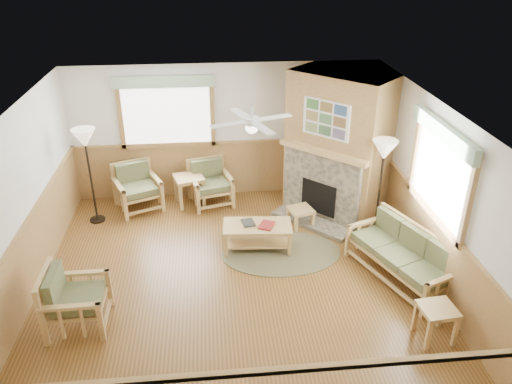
{
  "coord_description": "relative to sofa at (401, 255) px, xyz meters",
  "views": [
    {
      "loc": [
        -0.29,
        -6.35,
        4.76
      ],
      "look_at": [
        0.4,
        0.7,
        1.15
      ],
      "focal_mm": 35.0,
      "sensor_mm": 36.0,
      "label": 1
    }
  ],
  "objects": [
    {
      "name": "window_right",
      "position": [
        0.41,
        0.02,
        2.12
      ],
      "size": [
        0.16,
        1.9,
        1.5
      ],
      "primitive_type": null,
      "color": "white",
      "rests_on": "wall_right"
    },
    {
      "name": "book_dark",
      "position": [
        -2.26,
        1.12,
        0.07
      ],
      "size": [
        0.24,
        0.3,
        0.03
      ],
      "primitive_type": "cube",
      "rotation": [
        0.0,
        0.0,
        0.18
      ],
      "color": "#262620",
      "rests_on": "coffee_table"
    },
    {
      "name": "ceiling_fan",
      "position": [
        -2.25,
        0.52,
        2.25
      ],
      "size": [
        1.59,
        1.59,
        0.36
      ],
      "primitive_type": null,
      "rotation": [
        0.0,
        0.0,
        0.35
      ],
      "color": "white",
      "rests_on": "ceiling"
    },
    {
      "name": "armchair_back_right",
      "position": [
        -2.87,
        2.77,
        0.02
      ],
      "size": [
        0.94,
        0.94,
        0.86
      ],
      "primitive_type": null,
      "rotation": [
        0.0,
        0.0,
        0.26
      ],
      "color": "tan",
      "rests_on": "floor"
    },
    {
      "name": "book_red",
      "position": [
        -1.96,
        1.0,
        0.07
      ],
      "size": [
        0.32,
        0.36,
        0.03
      ],
      "primitive_type": "cube",
      "rotation": [
        0.0,
        0.0,
        -0.42
      ],
      "color": "maroon",
      "rests_on": "coffee_table"
    },
    {
      "name": "wall_front",
      "position": [
        -2.55,
        -2.78,
        0.94
      ],
      "size": [
        6.0,
        0.02,
        2.7
      ],
      "primitive_type": "cube",
      "color": "white",
      "rests_on": "floor"
    },
    {
      "name": "footstool",
      "position": [
        -1.25,
        1.73,
        -0.24
      ],
      "size": [
        0.51,
        0.51,
        0.36
      ],
      "primitive_type": null,
      "rotation": [
        0.0,
        0.0,
        0.29
      ],
      "color": "tan",
      "rests_on": "floor"
    },
    {
      "name": "wall_right",
      "position": [
        0.45,
        0.22,
        0.94
      ],
      "size": [
        0.02,
        6.0,
        2.7
      ],
      "primitive_type": "cube",
      "color": "white",
      "rests_on": "floor"
    },
    {
      "name": "coffee_table",
      "position": [
        -2.11,
        1.05,
        -0.19
      ],
      "size": [
        1.19,
        0.66,
        0.46
      ],
      "primitive_type": null,
      "rotation": [
        0.0,
        0.0,
        -0.07
      ],
      "color": "tan",
      "rests_on": "floor"
    },
    {
      "name": "floor",
      "position": [
        -2.55,
        0.22,
        -0.42
      ],
      "size": [
        6.0,
        6.0,
        0.01
      ],
      "primitive_type": "cube",
      "color": "brown",
      "rests_on": "ground"
    },
    {
      "name": "wall_back",
      "position": [
        -2.55,
        3.22,
        0.94
      ],
      "size": [
        6.0,
        0.02,
        2.7
      ],
      "primitive_type": "cube",
      "color": "white",
      "rests_on": "floor"
    },
    {
      "name": "ceiling",
      "position": [
        -2.55,
        0.22,
        2.29
      ],
      "size": [
        6.0,
        6.0,
        0.01
      ],
      "primitive_type": "cube",
      "color": "white",
      "rests_on": "floor"
    },
    {
      "name": "end_table_chairs",
      "position": [
        -3.29,
        2.77,
        -0.11
      ],
      "size": [
        0.66,
        0.64,
        0.61
      ],
      "primitive_type": null,
      "rotation": [
        0.0,
        0.0,
        0.26
      ],
      "color": "tan",
      "rests_on": "floor"
    },
    {
      "name": "armchair_left",
      "position": [
        -4.73,
        -0.6,
        0.03
      ],
      "size": [
        0.8,
        0.8,
        0.89
      ],
      "primitive_type": null,
      "rotation": [
        0.0,
        0.0,
        1.58
      ],
      "color": "tan",
      "rests_on": "floor"
    },
    {
      "name": "armchair_back_left",
      "position": [
        -4.29,
        2.7,
        0.03
      ],
      "size": [
        1.04,
        1.04,
        0.89
      ],
      "primitive_type": null,
      "rotation": [
        0.0,
        0.0,
        0.41
      ],
      "color": "tan",
      "rests_on": "floor"
    },
    {
      "name": "wall_left",
      "position": [
        -5.55,
        0.22,
        0.94
      ],
      "size": [
        0.02,
        6.0,
        2.7
      ],
      "primitive_type": "cube",
      "color": "white",
      "rests_on": "floor"
    },
    {
      "name": "fireplace",
      "position": [
        -0.5,
        2.27,
        0.94
      ],
      "size": [
        3.11,
        3.11,
        2.7
      ],
      "primitive_type": null,
      "rotation": [
        0.0,
        0.0,
        -0.79
      ],
      "color": "olive",
      "rests_on": "floor"
    },
    {
      "name": "sofa",
      "position": [
        0.0,
        0.0,
        0.0
      ],
      "size": [
        1.95,
        1.36,
        0.83
      ],
      "primitive_type": null,
      "rotation": [
        0.0,
        0.0,
        -1.18
      ],
      "color": "tan",
      "rests_on": "floor"
    },
    {
      "name": "end_table_sofa",
      "position": [
        0.0,
        -1.33,
        -0.16
      ],
      "size": [
        0.49,
        0.47,
        0.51
      ],
      "primitive_type": null,
      "rotation": [
        0.0,
        0.0,
        0.09
      ],
      "color": "tan",
      "rests_on": "floor"
    },
    {
      "name": "window_back",
      "position": [
        -3.65,
        3.18,
        2.12
      ],
      "size": [
        1.9,
        0.16,
        1.5
      ],
      "primitive_type": null,
      "color": "white",
      "rests_on": "wall_back"
    },
    {
      "name": "wainscot",
      "position": [
        -2.55,
        0.22,
        0.14
      ],
      "size": [
        6.0,
        6.0,
        1.1
      ],
      "primitive_type": null,
      "color": "olive",
      "rests_on": "floor"
    },
    {
      "name": "braided_rug",
      "position": [
        -1.73,
        0.86,
        -0.41
      ],
      "size": [
        2.5,
        2.5,
        0.01
      ],
      "primitive_type": "cylinder",
      "rotation": [
        0.0,
        0.0,
        0.28
      ],
      "color": "brown",
      "rests_on": "floor"
    },
    {
      "name": "floor_lamp_right",
      "position": [
        0.0,
        1.22,
        0.51
      ],
      "size": [
        0.54,
        0.54,
        1.84
      ],
      "primitive_type": null,
      "rotation": [
        0.0,
        0.0,
        -0.35
      ],
      "color": "black",
      "rests_on": "floor"
    },
    {
      "name": "floor_lamp_left",
      "position": [
        -5.03,
        2.29,
        0.5
      ],
      "size": [
        0.42,
        0.42,
        1.83
      ],
      "primitive_type": null,
      "rotation": [
        0.0,
        0.0,
        -0.0
      ],
      "color": "black",
      "rests_on": "floor"
    }
  ]
}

